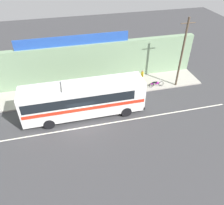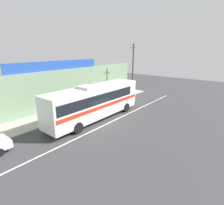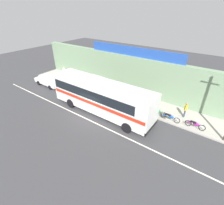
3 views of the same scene
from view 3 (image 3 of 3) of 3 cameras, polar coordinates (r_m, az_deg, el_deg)
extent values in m
plane|color=#3A3A3D|center=(18.00, -6.77, -4.40)|extent=(70.00, 70.00, 0.00)
cube|color=#A8A399|center=(21.45, 2.52, 2.14)|extent=(30.00, 3.60, 0.14)
cube|color=gray|center=(22.17, 5.80, 9.58)|extent=(30.00, 0.70, 4.80)
cube|color=#234CAD|center=(21.11, 7.26, 16.83)|extent=(12.44, 0.12, 1.10)
cube|color=silver|center=(17.54, -8.52, -5.57)|extent=(30.00, 0.14, 0.01)
cube|color=silver|center=(17.38, -3.80, 2.10)|extent=(11.67, 2.51, 3.10)
cube|color=black|center=(17.40, -5.06, 4.12)|extent=(10.27, 2.53, 0.96)
cube|color=red|center=(17.52, -3.77, 1.23)|extent=(11.43, 2.53, 0.36)
cube|color=black|center=(14.60, 14.05, -2.74)|extent=(0.04, 2.26, 1.40)
cube|color=black|center=(15.65, 13.19, -8.33)|extent=(0.12, 2.51, 0.36)
cube|color=silver|center=(17.37, -7.00, 8.02)|extent=(1.40, 1.76, 0.24)
cylinder|color=black|center=(17.14, 9.23, -4.47)|extent=(1.04, 0.32, 1.04)
cylinder|color=black|center=(15.47, 5.14, -8.50)|extent=(1.04, 0.32, 1.04)
cylinder|color=black|center=(20.94, -9.06, 2.41)|extent=(1.04, 0.32, 1.04)
cylinder|color=black|center=(19.60, -13.78, -0.21)|extent=(1.04, 0.32, 1.04)
cube|color=silver|center=(26.08, -20.68, 6.75)|extent=(4.55, 1.74, 0.56)
cube|color=silver|center=(25.97, -21.02, 7.85)|extent=(2.37, 1.56, 0.48)
cube|color=black|center=(25.30, -19.86, 7.40)|extent=(0.21, 1.46, 0.34)
cylinder|color=black|center=(25.59, -17.38, 6.17)|extent=(0.62, 0.20, 0.62)
cylinder|color=black|center=(24.76, -20.31, 4.83)|extent=(0.62, 0.20, 0.62)
cylinder|color=black|center=(27.64, -20.80, 7.35)|extent=(0.62, 0.20, 0.62)
cylinder|color=black|center=(26.87, -23.60, 6.12)|extent=(0.62, 0.20, 0.62)
torus|color=black|center=(17.58, 21.18, -5.69)|extent=(0.62, 0.06, 0.62)
torus|color=black|center=(17.83, 17.14, -4.33)|extent=(0.62, 0.06, 0.62)
cylinder|color=silver|center=(17.43, 21.11, -4.80)|extent=(0.34, 0.04, 0.65)
cylinder|color=silver|center=(17.27, 20.99, -3.83)|extent=(0.03, 0.56, 0.03)
ellipsoid|color=#1E51B2|center=(17.58, 19.44, -4.59)|extent=(0.56, 0.22, 0.34)
cube|color=black|center=(17.58, 18.58, -3.96)|extent=(0.52, 0.20, 0.10)
ellipsoid|color=#1E51B2|center=(17.74, 17.39, -4.02)|extent=(0.36, 0.14, 0.16)
torus|color=black|center=(17.55, 28.27, -7.59)|extent=(0.62, 0.06, 0.62)
torus|color=black|center=(17.62, 24.47, -6.38)|extent=(0.62, 0.06, 0.62)
cylinder|color=silver|center=(17.39, 28.25, -6.73)|extent=(0.34, 0.04, 0.65)
cylinder|color=silver|center=(17.22, 28.19, -5.77)|extent=(0.03, 0.56, 0.03)
ellipsoid|color=#991E8C|center=(17.47, 26.69, -6.58)|extent=(0.56, 0.22, 0.34)
cube|color=black|center=(17.43, 25.89, -5.98)|extent=(0.52, 0.20, 0.10)
ellipsoid|color=#991E8C|center=(17.54, 24.75, -6.07)|extent=(0.36, 0.14, 0.16)
torus|color=black|center=(18.36, 13.41, -2.65)|extent=(0.62, 0.06, 0.62)
torus|color=black|center=(18.79, 9.77, -1.40)|extent=(0.62, 0.06, 0.62)
cylinder|color=silver|center=(18.22, 13.29, -1.78)|extent=(0.34, 0.04, 0.65)
cylinder|color=silver|center=(18.09, 13.12, -0.83)|extent=(0.03, 0.56, 0.03)
ellipsoid|color=#237F38|center=(18.45, 11.81, -1.61)|extent=(0.56, 0.22, 0.34)
cube|color=black|center=(18.48, 11.00, -1.01)|extent=(0.52, 0.20, 0.10)
ellipsoid|color=#237F38|center=(18.69, 9.97, -1.09)|extent=(0.36, 0.14, 0.16)
torus|color=black|center=(18.02, 17.04, -3.91)|extent=(0.62, 0.06, 0.62)
torus|color=black|center=(18.33, 13.55, -2.72)|extent=(0.62, 0.06, 0.62)
cylinder|color=silver|center=(17.88, 16.95, -3.04)|extent=(0.34, 0.04, 0.65)
cylinder|color=silver|center=(17.73, 16.80, -2.07)|extent=(0.03, 0.56, 0.03)
ellipsoid|color=#237F38|center=(18.06, 15.53, -2.90)|extent=(0.56, 0.22, 0.34)
cube|color=black|center=(18.07, 14.78, -2.31)|extent=(0.52, 0.20, 0.10)
ellipsoid|color=#237F38|center=(18.24, 13.77, -2.41)|extent=(0.36, 0.14, 0.16)
cylinder|color=navy|center=(19.94, 8.04, 1.00)|extent=(0.13, 0.13, 0.77)
cylinder|color=navy|center=(19.80, 7.79, 0.80)|extent=(0.13, 0.13, 0.77)
cylinder|color=red|center=(19.55, 8.05, 2.62)|extent=(0.30, 0.30, 0.58)
sphere|color=#A37556|center=(19.36, 8.14, 3.74)|extent=(0.21, 0.21, 0.21)
cylinder|color=red|center=(19.69, 8.34, 2.92)|extent=(0.08, 0.08, 0.53)
cylinder|color=red|center=(19.38, 7.77, 2.48)|extent=(0.08, 0.08, 0.53)
cylinder|color=navy|center=(28.53, -15.66, 9.38)|extent=(0.13, 0.13, 0.77)
cylinder|color=navy|center=(28.43, -15.94, 9.26)|extent=(0.13, 0.13, 0.77)
cylinder|color=white|center=(28.26, -15.99, 10.60)|extent=(0.30, 0.30, 0.58)
sphere|color=tan|center=(28.13, -16.11, 11.41)|extent=(0.21, 0.21, 0.21)
cylinder|color=white|center=(28.37, -15.69, 10.78)|extent=(0.08, 0.08, 0.53)
cylinder|color=white|center=(28.14, -16.31, 10.53)|extent=(0.08, 0.08, 0.53)
cylinder|color=navy|center=(18.83, 23.50, -3.32)|extent=(0.13, 0.13, 0.81)
cylinder|color=navy|center=(18.68, 23.35, -3.57)|extent=(0.13, 0.13, 0.81)
cylinder|color=gold|center=(18.40, 23.87, -1.61)|extent=(0.30, 0.30, 0.60)
sphere|color=#A37556|center=(18.19, 24.15, -0.43)|extent=(0.22, 0.22, 0.22)
cylinder|color=gold|center=(18.56, 24.04, -1.27)|extent=(0.08, 0.08, 0.56)
cylinder|color=gold|center=(18.22, 23.72, -1.81)|extent=(0.08, 0.08, 0.56)
camera|label=1|loc=(13.51, -92.03, 21.31)|focal=35.78mm
camera|label=2|loc=(22.91, -56.86, 9.48)|focal=28.40mm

